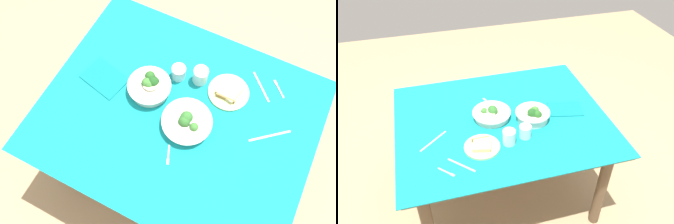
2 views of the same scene
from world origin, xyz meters
TOP-DOWN VIEW (x-y plane):
  - ground_plane at (0.00, 0.00)m, footprint 6.00×6.00m
  - dining_table at (0.00, 0.00)m, footprint 1.33×1.07m
  - broccoli_bowl_far at (-0.19, 0.06)m, footprint 0.22×0.22m
  - broccoli_bowl_near at (0.06, -0.03)m, footprint 0.24×0.24m
  - bread_side_plate at (0.18, 0.22)m, footprint 0.21×0.21m
  - water_glass_center at (0.02, 0.23)m, footprint 0.08×0.08m
  - water_glass_side at (-0.09, 0.20)m, footprint 0.07×0.07m
  - fork_by_far_bowl at (0.05, -0.21)m, footprint 0.04×0.09m
  - fork_by_near_bowl at (0.40, 0.36)m, footprint 0.08×0.08m
  - table_knife_left at (0.32, 0.33)m, footprint 0.14×0.14m
  - table_knife_right at (0.44, 0.10)m, footprint 0.17×0.14m
  - napkin_folded_upper at (-0.43, 0.01)m, footprint 0.25×0.20m

SIDE VIEW (x-z plane):
  - ground_plane at x=0.00m, z-range 0.00..0.00m
  - dining_table at x=0.00m, z-range 0.25..0.96m
  - table_knife_left at x=0.32m, z-range 0.71..0.71m
  - table_knife_right at x=0.44m, z-range 0.71..0.71m
  - fork_by_far_bowl at x=0.05m, z-range 0.71..0.71m
  - fork_by_near_bowl at x=0.40m, z-range 0.71..0.71m
  - napkin_folded_upper at x=-0.43m, z-range 0.71..0.71m
  - bread_side_plate at x=0.18m, z-range 0.70..0.73m
  - broccoli_bowl_near at x=0.06m, z-range 0.69..0.78m
  - water_glass_side at x=-0.09m, z-range 0.71..0.78m
  - broccoli_bowl_far at x=-0.19m, z-range 0.70..0.79m
  - water_glass_center at x=0.02m, z-range 0.71..0.80m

